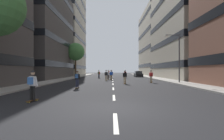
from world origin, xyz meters
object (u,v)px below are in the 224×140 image
at_px(skater_6, 77,78).
at_px(skater_1, 32,84).
at_px(skater_0, 125,74).
at_px(skater_4, 151,76).
at_px(skater_8, 111,74).
at_px(skater_3, 108,73).
at_px(skater_5, 98,74).
at_px(skater_10, 124,76).
at_px(street_tree_mid, 75,52).
at_px(skater_9, 108,74).
at_px(parked_car_near, 138,74).
at_px(streetlamp_right, 176,53).
at_px(skater_7, 111,75).
at_px(skater_2, 106,75).

bearing_deg(skater_6, skater_1, -99.26).
height_order(skater_0, skater_4, same).
bearing_deg(skater_8, skater_4, -64.95).
distance_m(skater_0, skater_4, 12.13).
bearing_deg(skater_3, skater_5, -112.86).
distance_m(skater_5, skater_10, 15.14).
relative_size(street_tree_mid, skater_5, 4.74).
bearing_deg(skater_10, skater_9, 103.88).
height_order(skater_8, skater_9, same).
bearing_deg(skater_4, parked_car_near, 86.13).
distance_m(skater_3, skater_6, 24.63).
relative_size(streetlamp_right, skater_3, 3.65).
xyz_separation_m(skater_0, skater_7, (-3.01, -5.77, -0.03)).
bearing_deg(skater_2, skater_10, -68.12).
bearing_deg(skater_2, skater_7, 59.00).
bearing_deg(streetlamp_right, skater_0, 114.58).
bearing_deg(skater_2, skater_8, 82.72).
bearing_deg(skater_3, street_tree_mid, 177.88).
bearing_deg(skater_4, skater_3, 109.99).
relative_size(street_tree_mid, streetlamp_right, 1.30).
distance_m(skater_2, skater_9, 3.02).
bearing_deg(skater_2, skater_3, 89.06).
xyz_separation_m(street_tree_mid, skater_0, (11.98, -5.90, -5.33)).
distance_m(skater_2, skater_7, 1.63).
height_order(skater_2, skater_5, same).
bearing_deg(skater_5, streetlamp_right, -49.33).
xyz_separation_m(skater_1, skater_9, (3.82, 21.50, -0.03)).
xyz_separation_m(skater_1, skater_7, (4.38, 19.89, -0.03)).
bearing_deg(skater_4, streetlamp_right, -18.26).
distance_m(skater_1, skater_10, 13.38).
relative_size(skater_0, skater_8, 1.00).
distance_m(skater_1, skater_8, 26.22).
bearing_deg(skater_3, skater_9, -89.58).
height_order(parked_car_near, skater_2, skater_2).
relative_size(skater_1, skater_8, 1.00).
xyz_separation_m(skater_3, skater_8, (0.73, -5.41, 0.00)).
bearing_deg(skater_9, street_tree_mid, 129.89).
distance_m(parked_car_near, skater_8, 10.11).
relative_size(street_tree_mid, skater_3, 4.74).
distance_m(parked_car_near, skater_7, 15.04).
bearing_deg(skater_0, skater_5, 173.62).
distance_m(streetlamp_right, skater_6, 13.94).
distance_m(streetlamp_right, skater_0, 14.51).
bearing_deg(skater_8, skater_3, 97.65).
height_order(skater_0, skater_9, same).
relative_size(skater_4, skater_5, 1.00).
bearing_deg(skater_5, street_tree_mid, 139.94).
relative_size(parked_car_near, skater_4, 2.47).
distance_m(parked_car_near, streetlamp_right, 20.79).
relative_size(streetlamp_right, skater_7, 3.65).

